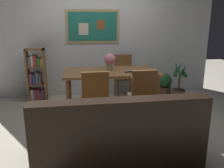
# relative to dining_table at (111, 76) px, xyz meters

# --- Properties ---
(ground_plane) EXTENTS (12.00, 12.00, 0.00)m
(ground_plane) POSITION_rel_dining_table_xyz_m (-0.14, -0.55, -0.65)
(ground_plane) COLOR beige
(wall_back_with_painting) EXTENTS (5.20, 0.14, 2.60)m
(wall_back_with_painting) POSITION_rel_dining_table_xyz_m (-0.14, 1.09, 0.65)
(wall_back_with_painting) COLOR silver
(wall_back_with_painting) RESTS_ON ground_plane
(dining_table) EXTENTS (1.67, 0.90, 0.74)m
(dining_table) POSITION_rel_dining_table_xyz_m (0.00, 0.00, 0.00)
(dining_table) COLOR brown
(dining_table) RESTS_ON ground_plane
(dining_chair_near_left) EXTENTS (0.40, 0.41, 0.91)m
(dining_chair_near_left) POSITION_rel_dining_table_xyz_m (-0.35, -0.78, -0.11)
(dining_chair_near_left) COLOR brown
(dining_chair_near_left) RESTS_ON ground_plane
(dining_chair_far_right) EXTENTS (0.40, 0.41, 0.91)m
(dining_chair_far_right) POSITION_rel_dining_table_xyz_m (0.40, 0.76, -0.11)
(dining_chair_far_right) COLOR brown
(dining_chair_far_right) RESTS_ON ground_plane
(dining_chair_near_right) EXTENTS (0.40, 0.41, 0.91)m
(dining_chair_near_right) POSITION_rel_dining_table_xyz_m (0.36, -0.78, -0.11)
(dining_chair_near_right) COLOR brown
(dining_chair_near_right) RESTS_ON ground_plane
(leather_couch) EXTENTS (1.80, 0.84, 0.84)m
(leather_couch) POSITION_rel_dining_table_xyz_m (-0.18, -1.65, -0.34)
(leather_couch) COLOR black
(leather_couch) RESTS_ON ground_plane
(bookshelf) EXTENTS (0.36, 0.28, 1.08)m
(bookshelf) POSITION_rel_dining_table_xyz_m (-1.42, 0.77, -0.15)
(bookshelf) COLOR brown
(bookshelf) RESTS_ON ground_plane
(potted_ivy) EXTENTS (0.32, 0.33, 0.57)m
(potted_ivy) POSITION_rel_dining_table_xyz_m (1.32, 0.72, -0.40)
(potted_ivy) COLOR brown
(potted_ivy) RESTS_ON ground_plane
(potted_palm) EXTENTS (0.35, 0.34, 0.83)m
(potted_palm) POSITION_rel_dining_table_xyz_m (1.49, 0.36, -0.36)
(potted_palm) COLOR brown
(potted_palm) RESTS_ON ground_plane
(flower_vase) EXTENTS (0.22, 0.21, 0.30)m
(flower_vase) POSITION_rel_dining_table_xyz_m (-0.01, 0.08, 0.27)
(flower_vase) COLOR tan
(flower_vase) RESTS_ON dining_table
(tv_remote) EXTENTS (0.16, 0.11, 0.02)m
(tv_remote) POSITION_rel_dining_table_xyz_m (0.29, -0.18, 0.10)
(tv_remote) COLOR black
(tv_remote) RESTS_ON dining_table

